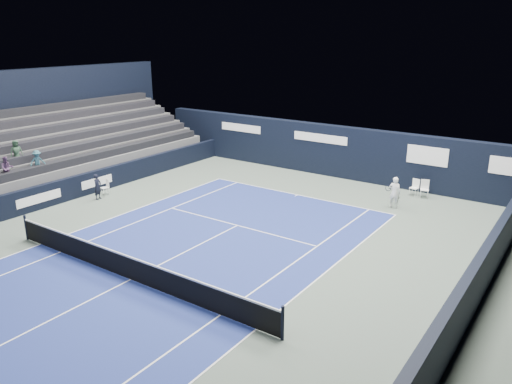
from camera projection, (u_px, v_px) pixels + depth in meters
ground at (170, 260)px, 19.39m from camera, size 48.00×48.00×0.00m
court_surface at (130, 280)px, 17.83m from camera, size 10.97×23.77×0.01m
enclosure_wall_right at (483, 271)px, 16.55m from camera, size 0.30×22.00×1.80m
folding_chair_back_a at (425, 186)px, 26.59m from camera, size 0.53×0.55×0.96m
folding_chair_back_b at (415, 186)px, 26.94m from camera, size 0.46×0.45×0.90m
line_judge_chair at (106, 186)px, 27.05m from camera, size 0.47×0.46×0.86m
line_judge at (98, 187)px, 26.25m from camera, size 0.45×0.57×1.37m
court_markings at (130, 280)px, 17.82m from camera, size 11.03×23.83×0.00m
tennis_net at (129, 267)px, 17.67m from camera, size 12.90×0.10×1.10m
back_sponsor_wall at (337, 151)px, 30.26m from camera, size 26.00×0.63×3.10m
side_barrier_left at (95, 181)px, 27.47m from camera, size 0.33×22.00×1.20m
spectator_stand at (66, 146)px, 29.90m from camera, size 6.00×18.00×6.40m
tennis_player at (395, 192)px, 24.94m from camera, size 0.62×0.83×1.61m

